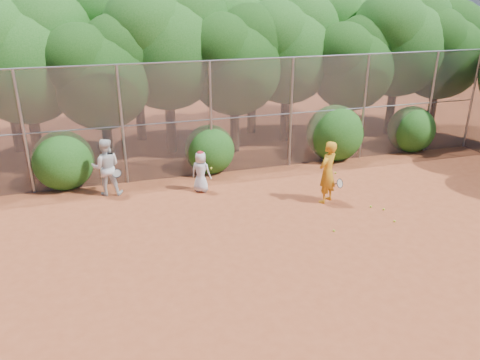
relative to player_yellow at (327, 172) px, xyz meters
name	(u,v)px	position (x,y,z in m)	size (l,w,h in m)	color
ground	(306,251)	(-1.83, -2.60, -0.98)	(80.00, 80.00, 0.00)	brown
fence_back	(235,116)	(-1.95, 3.40, 1.07)	(20.05, 0.09, 4.03)	gray
tree_1	(24,53)	(-8.77, 5.94, 3.18)	(4.64, 4.03, 6.35)	black
tree_2	(101,70)	(-6.28, 5.24, 2.60)	(3.99, 3.47, 5.47)	black
tree_3	(167,41)	(-3.77, 6.24, 3.41)	(4.89, 4.26, 6.70)	black
tree_4	(236,58)	(-1.28, 5.64, 2.77)	(4.19, 3.64, 5.73)	black
tree_5	(288,45)	(1.22, 6.44, 3.06)	(4.51, 3.92, 6.17)	black
tree_6	(353,61)	(3.72, 5.44, 2.48)	(3.86, 3.36, 5.29)	black
tree_7	(400,37)	(6.23, 6.04, 3.30)	(4.77, 4.14, 6.53)	black
tree_8	(442,47)	(8.22, 5.74, 2.83)	(4.25, 3.70, 5.82)	black
tree_9	(2,42)	(-9.77, 8.24, 3.35)	(4.83, 4.20, 6.62)	black
tree_10	(135,30)	(-4.77, 8.45, 3.64)	(5.15, 4.48, 7.06)	black
tree_11	(253,40)	(0.23, 8.04, 3.18)	(4.64, 4.03, 6.35)	black
tree_12	(340,28)	(4.73, 8.65, 3.53)	(5.02, 4.37, 6.88)	black
bush_0	(63,158)	(-7.83, 3.70, 0.02)	(2.00, 2.00, 2.00)	#194C13
bush_1	(210,147)	(-2.83, 3.70, -0.08)	(1.80, 1.80, 1.80)	#194C13
bush_2	(335,131)	(2.17, 3.70, 0.12)	(2.20, 2.20, 2.20)	#194C13
bush_3	(412,127)	(5.67, 3.70, -0.03)	(1.90, 1.90, 1.90)	#194C13
player_yellow	(327,172)	(0.00, 0.00, 0.00)	(0.95, 0.78, 1.97)	#C38217
player_teen	(201,171)	(-3.55, 1.93, -0.29)	(0.80, 0.74, 1.39)	silver
player_white	(106,167)	(-6.49, 2.57, -0.05)	(0.98, 0.84, 1.87)	silver
ball_0	(384,209)	(1.40, -1.09, -0.95)	(0.07, 0.07, 0.07)	#B3D226
ball_1	(394,221)	(1.26, -1.86, -0.95)	(0.07, 0.07, 0.07)	#B3D226
ball_2	(371,207)	(1.13, -0.81, -0.95)	(0.07, 0.07, 0.07)	#B3D226
ball_3	(334,231)	(-0.67, -1.88, -0.95)	(0.07, 0.07, 0.07)	#B3D226
ball_4	(335,173)	(1.43, 2.06, -0.95)	(0.07, 0.07, 0.07)	#B3D226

